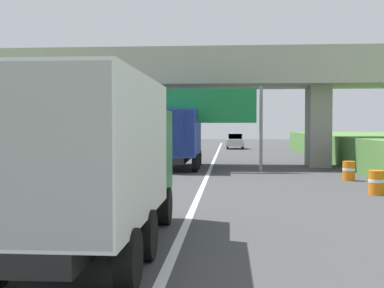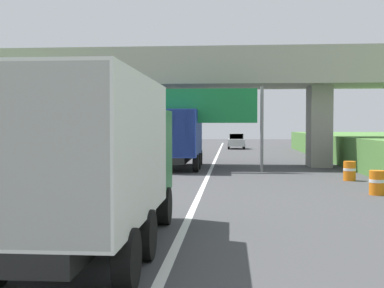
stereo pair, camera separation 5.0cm
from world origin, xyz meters
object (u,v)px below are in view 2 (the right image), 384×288
object	(u,v)px
truck_yellow	(161,132)
construction_barrel_4	(377,182)
truck_green	(98,156)
truck_blue	(181,136)
construction_barrel_5	(350,171)
overhead_highway_sign	(210,110)
car_silver	(236,141)

from	to	relation	value
truck_yellow	construction_barrel_4	world-z (taller)	truck_yellow
truck_green	construction_barrel_4	distance (m)	12.03
truck_blue	truck_green	bearing A→B (deg)	-89.10
truck_yellow	construction_barrel_4	bearing A→B (deg)	-66.28
truck_yellow	construction_barrel_5	world-z (taller)	truck_yellow
truck_green	construction_barrel_4	xyz separation A→B (m)	(8.03, 8.84, -1.47)
overhead_highway_sign	truck_green	size ratio (longest dim) A/B	0.81
car_silver	construction_barrel_4	world-z (taller)	car_silver
truck_green	car_silver	bearing A→B (deg)	85.83
truck_green	construction_barrel_4	world-z (taller)	truck_green
overhead_highway_sign	construction_barrel_5	size ratio (longest dim) A/B	6.53
overhead_highway_sign	car_silver	size ratio (longest dim) A/B	1.43
car_silver	construction_barrel_4	xyz separation A→B (m)	(4.74, -36.22, -0.40)
truck_yellow	construction_barrel_4	size ratio (longest dim) A/B	8.11
overhead_highway_sign	truck_green	xyz separation A→B (m)	(-1.52, -17.68, -1.46)
truck_yellow	construction_barrel_5	xyz separation A→B (m)	(11.87, -21.95, -1.47)
truck_blue	construction_barrel_5	bearing A→B (deg)	-34.95
truck_yellow	truck_blue	xyz separation A→B (m)	(3.40, -16.04, 0.00)
car_silver	truck_yellow	bearing A→B (deg)	-126.39
construction_barrel_4	construction_barrel_5	bearing A→B (deg)	88.44
construction_barrel_5	truck_blue	bearing A→B (deg)	145.05
truck_blue	construction_barrel_5	xyz separation A→B (m)	(8.47, -5.92, -1.47)
truck_blue	car_silver	bearing A→B (deg)	81.98
construction_barrel_4	truck_yellow	bearing A→B (deg)	113.72
construction_barrel_4	construction_barrel_5	distance (m)	4.77
truck_green	truck_blue	bearing A→B (deg)	90.90
truck_green	construction_barrel_5	bearing A→B (deg)	59.05
truck_blue	construction_barrel_4	bearing A→B (deg)	-52.05
car_silver	construction_barrel_5	bearing A→B (deg)	-81.19
truck_blue	construction_barrel_4	size ratio (longest dim) A/B	8.11
truck_yellow	car_silver	distance (m)	11.84
construction_barrel_4	truck_green	bearing A→B (deg)	-132.27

